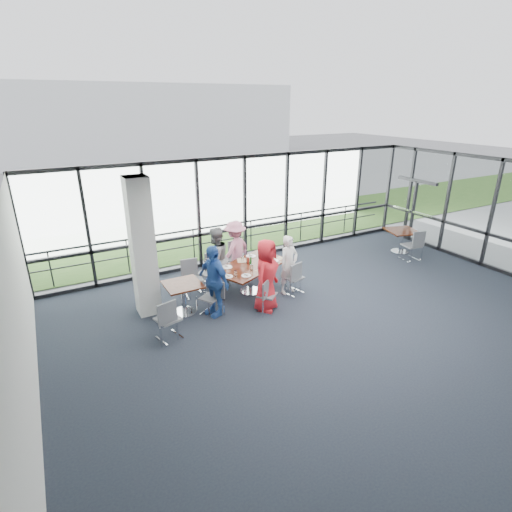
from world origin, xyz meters
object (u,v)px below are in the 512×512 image
structural_column (143,248)px  chair_spare_la (168,319)px  diner_near_right (289,265)px  chair_main_fr (236,260)px  main_table (250,269)px  chair_main_nl (267,295)px  side_table_right (402,233)px  chair_main_fl (208,273)px  diner_near_left (266,275)px  chair_main_end (210,298)px  diner_far_left (216,259)px  chair_spare_r (411,245)px  side_table_left (183,289)px  chair_main_nr (293,278)px  diner_end (213,281)px  diner_far_right (235,250)px  chair_spare_lb (193,279)px

structural_column → chair_spare_la: structural_column is taller
diner_near_right → chair_main_fr: bearing=104.3°
main_table → chair_main_nl: size_ratio=2.79×
side_table_right → chair_main_fl: (-6.62, 0.38, -0.15)m
diner_near_left → chair_main_nl: diner_near_left is taller
structural_column → main_table: bearing=-5.0°
chair_main_fl → chair_spare_la: bearing=10.9°
diner_near_left → chair_main_fr: size_ratio=1.81×
diner_near_left → chair_main_nl: bearing=-143.3°
diner_near_left → chair_main_nl: (-0.03, -0.09, -0.47)m
main_table → chair_main_end: size_ratio=2.78×
diner_far_left → chair_main_fl: size_ratio=1.71×
diner_far_left → diner_near_left: bearing=86.1°
diner_near_right → structural_column: bearing=158.3°
chair_spare_r → side_table_left: bearing=-172.3°
chair_main_nr → diner_end: bearing=164.9°
diner_end → chair_main_fl: bearing=148.3°
structural_column → diner_end: bearing=-32.9°
diner_end → chair_spare_la: size_ratio=1.85×
structural_column → chair_main_end: structural_column is taller
diner_near_left → diner_far_left: (-0.60, 1.57, -0.03)m
side_table_right → chair_spare_la: (-8.24, -1.36, -0.18)m
side_table_left → diner_far_right: (1.94, 1.24, 0.20)m
chair_spare_lb → diner_far_right: bearing=-153.6°
side_table_right → chair_spare_la: size_ratio=1.25×
chair_main_fl → chair_spare_la: (-1.62, -1.74, -0.03)m
chair_spare_r → side_table_right: bearing=76.0°
diner_near_left → diner_end: (-1.17, 0.37, -0.03)m
structural_column → diner_near_left: structural_column is taller
main_table → chair_spare_r: chair_spare_r is taller
side_table_left → diner_far_left: (1.18, 0.82, 0.22)m
main_table → chair_main_fl: bearing=122.0°
side_table_right → diner_far_left: size_ratio=0.68×
main_table → diner_near_right: (0.85, -0.49, 0.14)m
side_table_right → diner_near_right: bearing=-171.6°
main_table → chair_spare_lb: size_ratio=2.46×
chair_main_nr → chair_spare_la: 3.50m
chair_main_nl → chair_main_fl: chair_main_fl is taller
structural_column → chair_main_nl: bearing=-28.0°
chair_main_fl → chair_main_end: chair_main_fl is taller
chair_main_fl → chair_main_end: size_ratio=1.21×
diner_end → chair_main_fl: diner_end is taller
diner_far_left → structural_column: bearing=-14.2°
diner_near_left → diner_end: size_ratio=1.03×
chair_main_fl → chair_main_end: 1.26m
chair_main_nl → chair_main_fr: (0.26, 2.21, 0.08)m
side_table_right → diner_end: (-6.99, -0.85, 0.21)m
diner_far_right → chair_main_fl: (-0.97, -0.39, -0.33)m
chair_main_fl → chair_spare_r: chair_main_fl is taller
side_table_right → chair_spare_r: bearing=-113.1°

